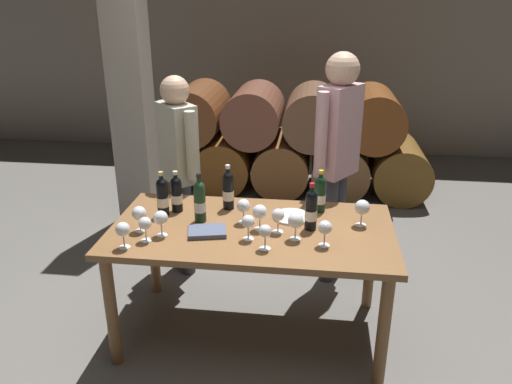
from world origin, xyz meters
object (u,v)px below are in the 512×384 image
Objects in this scene: wine_glass_1 at (123,230)px; wine_glass_2 at (278,216)px; wine_bottle_0 at (162,197)px; wine_glass_3 at (325,228)px; wine_bottle_5 at (177,194)px; wine_glass_11 at (362,208)px; tasting_notebook at (207,232)px; wine_glass_10 at (249,222)px; dining_table at (252,241)px; wine_glass_9 at (161,218)px; wine_glass_8 at (296,221)px; wine_bottle_3 at (311,209)px; serving_plate at (292,217)px; wine_glass_6 at (243,206)px; wine_bottle_2 at (228,190)px; wine_glass_0 at (145,224)px; wine_glass_7 at (260,212)px; wine_bottle_4 at (320,194)px; wine_bottle_1 at (200,201)px; sommelier_presenting at (338,149)px; wine_glass_5 at (265,232)px; wine_glass_4 at (139,214)px; taster_seated_left at (179,160)px.

wine_glass_2 is at bearing 19.71° from wine_glass_1.
wine_glass_3 is at bearing -16.01° from wine_bottle_0.
wine_bottle_5 is 1.78× the size of wine_glass_3.
wine_glass_11 reaches higher than tasting_notebook.
dining_table is at bearing 91.50° from wine_glass_10.
wine_bottle_0 is 1.86× the size of wine_glass_9.
wine_glass_1 is 0.96m from wine_glass_8.
wine_bottle_5 is 1.66× the size of wine_glass_8.
wine_bottle_5 is at bearing 169.47° from wine_bottle_3.
wine_glass_10 reaches higher than serving_plate.
wine_glass_1 is (-0.67, -0.34, 0.20)m from dining_table.
wine_bottle_2 is at bearing 122.39° from wine_glass_6.
wine_glass_6 is at bearing 27.24° from wine_glass_9.
serving_plate is (0.74, -0.01, -0.11)m from wine_bottle_5.
wine_glass_8 reaches higher than wine_glass_0.
wine_bottle_4 is at bearing 41.54° from wine_glass_7.
wine_glass_11 reaches higher than wine_glass_6.
sommelier_presenting is at bearing 39.77° from wine_bottle_1.
wine_glass_7 is at bearing -35.64° from wine_glass_6.
wine_bottle_2 is 0.45m from serving_plate.
wine_glass_3 reaches higher than wine_glass_5.
wine_glass_4 is 0.10× the size of taster_seated_left.
wine_glass_10 is at bearing -119.38° from sommelier_presenting.
wine_glass_7 is (0.38, -0.07, -0.02)m from wine_bottle_1.
wine_bottle_2 is 0.60m from wine_glass_8.
wine_bottle_2 is 0.64m from wine_glass_0.
wine_bottle_2 is at bearing 57.01° from wine_bottle_1.
wine_glass_8 is 0.10× the size of sommelier_presenting.
wine_glass_10 is 0.41m from serving_plate.
taster_seated_left is at bearing 131.57° from dining_table.
wine_glass_4 is at bearing -161.27° from serving_plate.
wine_glass_11 is at bearing 0.16° from wine_bottle_0.
wine_glass_5 is 1.23m from taster_seated_left.
wine_glass_10 is 1.05m from sommelier_presenting.
wine_bottle_2 is 1.99× the size of wine_glass_10.
wine_glass_7 is at bearing -22.33° from dining_table.
wine_glass_5 is 0.89× the size of wine_glass_11.
wine_glass_9 is (0.01, -0.35, -0.01)m from wine_bottle_5.
wine_bottle_0 reaches higher than wine_glass_1.
sommelier_presenting is (0.84, 0.70, 0.15)m from wine_bottle_1.
wine_bottle_4 reaches higher than wine_glass_3.
wine_bottle_0 reaches higher than dining_table.
wine_bottle_2 is at bearing 130.17° from wine_glass_7.
wine_bottle_5 is 0.35m from wine_glass_9.
wine_glass_5 is (0.11, -0.26, 0.20)m from dining_table.
wine_bottle_3 is 1.95× the size of wine_glass_10.
wine_glass_2 is (0.83, 0.30, -0.00)m from wine_glass_1.
wine_glass_8 is at bearing -16.28° from wine_bottle_1.
tasting_notebook is at bearing -65.01° from taster_seated_left.
wine_glass_0 reaches higher than dining_table.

